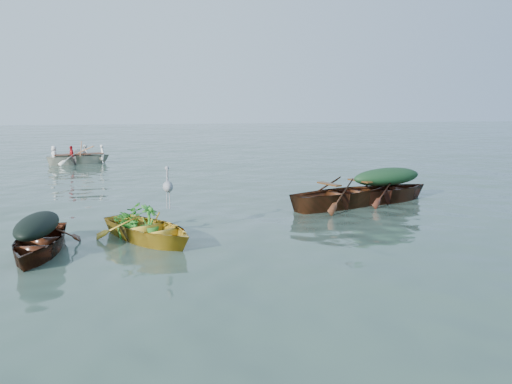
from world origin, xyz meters
TOP-DOWN VIEW (x-y plane):
  - ground at (0.00, 0.00)m, footprint 140.00×140.00m
  - yellow_dinghy at (-2.85, -1.32)m, footprint 3.02×3.63m
  - dark_covered_boat at (-4.91, -1.79)m, footprint 1.49×3.46m
  - green_tarp_boat at (4.06, 1.50)m, footprint 4.57×2.48m
  - open_wooden_boat at (2.56, 1.08)m, footprint 4.92×2.91m
  - rowed_boat at (-5.80, 13.90)m, footprint 4.28×2.16m
  - dark_tarp_cover at (-4.91, -1.79)m, footprint 0.82×1.90m
  - green_tarp_cover at (4.06, 1.50)m, footprint 2.52×1.37m
  - thwart_benches at (2.56, 1.08)m, footprint 2.51×1.59m
  - heron at (-2.41, -0.99)m, footprint 0.45×0.49m
  - dinghy_weeds at (-3.12, -0.84)m, footprint 1.07×1.13m
  - rowers at (-5.80, 13.90)m, footprint 3.05×1.75m
  - oars at (-5.80, 13.90)m, footprint 1.19×2.67m

SIDE VIEW (x-z plane):
  - ground at x=0.00m, z-range 0.00..0.00m
  - yellow_dinghy at x=-2.85m, z-range -0.46..0.46m
  - dark_covered_boat at x=-4.91m, z-range -0.41..0.41m
  - green_tarp_boat at x=4.06m, z-range -0.51..0.51m
  - open_wooden_boat at x=2.56m, z-range -0.56..0.56m
  - rowed_boat at x=-5.80m, z-range -0.48..0.48m
  - oars at x=-5.80m, z-range 0.48..0.54m
  - thwart_benches at x=2.56m, z-range 0.56..0.60m
  - dark_tarp_cover at x=-4.91m, z-range 0.41..0.81m
  - dinghy_weeds at x=-3.12m, z-range 0.46..1.06m
  - green_tarp_cover at x=4.06m, z-range 0.51..1.03m
  - rowers at x=-5.80m, z-range 0.48..1.24m
  - heron at x=-2.41m, z-range 0.46..1.38m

